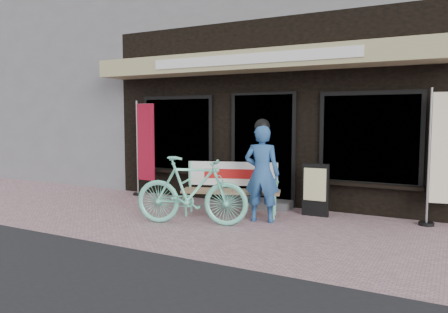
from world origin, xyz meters
The scene contains 9 objects.
ground centered at (0.00, 0.00, 0.00)m, with size 70.00×70.00×0.00m, color #B78B93.
storefront centered at (0.00, 4.96, 2.99)m, with size 7.00×6.77×6.00m.
neighbor_left_near centered at (-8.50, 5.50, 3.20)m, with size 10.00×7.00×6.40m, color slate.
bench centered at (-0.15, 0.93, 0.54)m, with size 1.76×0.94×0.93m.
person centered at (0.53, 0.70, 0.83)m, with size 0.64×0.48×1.70m.
bicycle centered at (-0.38, -0.02, 0.55)m, with size 0.52×1.83×1.10m, color #6FD9B7.
nobori_red centered at (-2.64, 1.64, 1.07)m, with size 0.61×0.25×2.08m.
nobori_cream centered at (3.17, 1.73, 1.13)m, with size 0.65×0.28×2.18m.
menu_stand centered at (1.20, 1.50, 0.47)m, with size 0.46×0.11×0.92m.
Camera 1 is at (3.32, -5.86, 1.73)m, focal length 35.00 mm.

